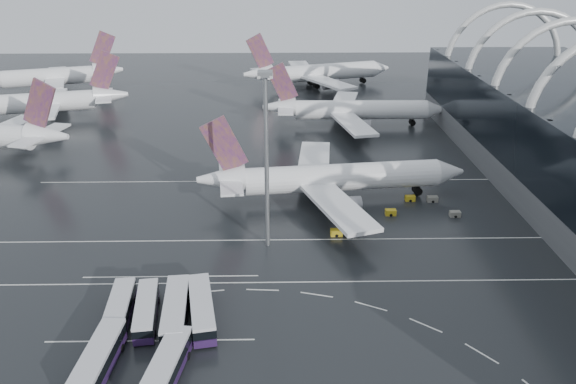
{
  "coord_description": "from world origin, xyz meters",
  "views": [
    {
      "loc": [
        -6.63,
        -77.15,
        48.13
      ],
      "look_at": [
        -4.9,
        17.5,
        7.0
      ],
      "focal_mm": 35.0,
      "sensor_mm": 36.0,
      "label": 1
    }
  ],
  "objects_px": {
    "bus_row_near_a": "(119,311)",
    "bus_row_near_d": "(202,308)",
    "jet_remote_far": "(58,76)",
    "bus_row_far_c": "(165,370)",
    "gse_cart_belly_d": "(455,214)",
    "airliner_gate_c": "(316,73)",
    "gse_cart_belly_a": "(391,212)",
    "bus_row_far_a": "(97,363)",
    "airliner_gate_b": "(351,110)",
    "bus_row_near_c": "(176,311)",
    "floodlight_mast": "(266,141)",
    "gse_cart_belly_e": "(410,198)",
    "jet_remote_mid": "(54,102)",
    "airliner_main": "(329,179)",
    "gse_cart_belly_c": "(337,232)",
    "bus_row_near_b": "(146,310)",
    "gse_cart_belly_b": "(432,199)"
  },
  "relations": [
    {
      "from": "airliner_gate_c",
      "to": "bus_row_near_d",
      "type": "height_order",
      "value": "airliner_gate_c"
    },
    {
      "from": "bus_row_near_d",
      "to": "gse_cart_belly_c",
      "type": "xyz_separation_m",
      "value": [
        21.44,
        24.9,
        -1.24
      ]
    },
    {
      "from": "floodlight_mast",
      "to": "gse_cart_belly_e",
      "type": "relative_size",
      "value": 14.96
    },
    {
      "from": "bus_row_far_c",
      "to": "gse_cart_belly_e",
      "type": "height_order",
      "value": "bus_row_far_c"
    },
    {
      "from": "floodlight_mast",
      "to": "gse_cart_belly_e",
      "type": "height_order",
      "value": "floodlight_mast"
    },
    {
      "from": "bus_row_near_a",
      "to": "bus_row_near_c",
      "type": "distance_m",
      "value": 7.93
    },
    {
      "from": "bus_row_far_c",
      "to": "gse_cart_belly_d",
      "type": "relative_size",
      "value": 6.68
    },
    {
      "from": "airliner_gate_b",
      "to": "bus_row_near_c",
      "type": "height_order",
      "value": "airliner_gate_b"
    },
    {
      "from": "bus_row_far_c",
      "to": "gse_cart_belly_e",
      "type": "distance_m",
      "value": 66.57
    },
    {
      "from": "bus_row_near_c",
      "to": "bus_row_far_c",
      "type": "distance_m",
      "value": 11.93
    },
    {
      "from": "bus_row_near_b",
      "to": "bus_row_far_a",
      "type": "distance_m",
      "value": 11.68
    },
    {
      "from": "jet_remote_far",
      "to": "bus_row_far_c",
      "type": "relative_size",
      "value": 3.46
    },
    {
      "from": "bus_row_far_a",
      "to": "bus_row_far_c",
      "type": "relative_size",
      "value": 1.02
    },
    {
      "from": "bus_row_near_a",
      "to": "bus_row_near_d",
      "type": "distance_m",
      "value": 11.48
    },
    {
      "from": "bus_row_near_c",
      "to": "airliner_main",
      "type": "bearing_deg",
      "value": -36.0
    },
    {
      "from": "jet_remote_mid",
      "to": "gse_cart_belly_b",
      "type": "distance_m",
      "value": 119.2
    },
    {
      "from": "jet_remote_far",
      "to": "bus_row_far_a",
      "type": "height_order",
      "value": "jet_remote_far"
    },
    {
      "from": "gse_cart_belly_a",
      "to": "gse_cart_belly_d",
      "type": "xyz_separation_m",
      "value": [
        12.46,
        -0.95,
        -0.01
      ]
    },
    {
      "from": "bus_row_near_c",
      "to": "floodlight_mast",
      "type": "bearing_deg",
      "value": -34.41
    },
    {
      "from": "jet_remote_far",
      "to": "bus_row_near_c",
      "type": "distance_m",
      "value": 155.12
    },
    {
      "from": "gse_cart_belly_d",
      "to": "airliner_main",
      "type": "bearing_deg",
      "value": 160.44
    },
    {
      "from": "bus_row_far_a",
      "to": "gse_cart_belly_c",
      "type": "bearing_deg",
      "value": -38.95
    },
    {
      "from": "bus_row_near_d",
      "to": "gse_cart_belly_d",
      "type": "xyz_separation_m",
      "value": [
        45.37,
        32.33,
        -1.28
      ]
    },
    {
      "from": "airliner_gate_b",
      "to": "bus_row_near_d",
      "type": "xyz_separation_m",
      "value": [
        -32.36,
        -93.86,
        -2.84
      ]
    },
    {
      "from": "airliner_gate_c",
      "to": "gse_cart_belly_a",
      "type": "relative_size",
      "value": 27.39
    },
    {
      "from": "jet_remote_mid",
      "to": "jet_remote_far",
      "type": "bearing_deg",
      "value": -85.95
    },
    {
      "from": "gse_cart_belly_b",
      "to": "gse_cart_belly_e",
      "type": "xyz_separation_m",
      "value": [
        -4.54,
        0.5,
        -0.03
      ]
    },
    {
      "from": "bus_row_near_a",
      "to": "floodlight_mast",
      "type": "height_order",
      "value": "floodlight_mast"
    },
    {
      "from": "airliner_main",
      "to": "bus_row_near_b",
      "type": "distance_m",
      "value": 50.26
    },
    {
      "from": "airliner_main",
      "to": "gse_cart_belly_c",
      "type": "xyz_separation_m",
      "value": [
        0.11,
        -15.97,
        -4.14
      ]
    },
    {
      "from": "bus_row_far_c",
      "to": "jet_remote_far",
      "type": "bearing_deg",
      "value": 31.71
    },
    {
      "from": "jet_remote_mid",
      "to": "gse_cart_belly_c",
      "type": "distance_m",
      "value": 111.63
    },
    {
      "from": "airliner_gate_b",
      "to": "gse_cart_belly_e",
      "type": "height_order",
      "value": "airliner_gate_b"
    },
    {
      "from": "airliner_gate_c",
      "to": "bus_row_near_b",
      "type": "xyz_separation_m",
      "value": [
        -33.11,
        -144.89,
        -3.56
      ]
    },
    {
      "from": "airliner_main",
      "to": "airliner_gate_c",
      "type": "xyz_separation_m",
      "value": [
        4.02,
        104.02,
        0.48
      ]
    },
    {
      "from": "bus_row_far_c",
      "to": "gse_cart_belly_a",
      "type": "xyz_separation_m",
      "value": [
        35.74,
        45.73,
        -1.25
      ]
    },
    {
      "from": "airliner_gate_c",
      "to": "jet_remote_mid",
      "type": "distance_m",
      "value": 92.72
    },
    {
      "from": "floodlight_mast",
      "to": "bus_row_far_c",
      "type": "bearing_deg",
      "value": -109.06
    },
    {
      "from": "jet_remote_far",
      "to": "floodlight_mast",
      "type": "height_order",
      "value": "floodlight_mast"
    },
    {
      "from": "bus_row_near_b",
      "to": "gse_cart_belly_a",
      "type": "height_order",
      "value": "bus_row_near_b"
    },
    {
      "from": "bus_row_far_c",
      "to": "gse_cart_belly_e",
      "type": "xyz_separation_m",
      "value": [
        41.04,
        52.4,
        -1.26
      ]
    },
    {
      "from": "airliner_gate_b",
      "to": "gse_cart_belly_d",
      "type": "bearing_deg",
      "value": -77.45
    },
    {
      "from": "gse_cart_belly_c",
      "to": "jet_remote_mid",
      "type": "bearing_deg",
      "value": 135.16
    },
    {
      "from": "jet_remote_mid",
      "to": "gse_cart_belly_a",
      "type": "bearing_deg",
      "value": 128.52
    },
    {
      "from": "jet_remote_far",
      "to": "bus_row_far_c",
      "type": "height_order",
      "value": "jet_remote_far"
    },
    {
      "from": "bus_row_near_d",
      "to": "floodlight_mast",
      "type": "height_order",
      "value": "floodlight_mast"
    },
    {
      "from": "bus_row_near_d",
      "to": "gse_cart_belly_a",
      "type": "height_order",
      "value": "bus_row_near_d"
    },
    {
      "from": "bus_row_near_b",
      "to": "floodlight_mast",
      "type": "height_order",
      "value": "floodlight_mast"
    },
    {
      "from": "bus_row_near_c",
      "to": "jet_remote_mid",
      "type": "bearing_deg",
      "value": 22.46
    },
    {
      "from": "airliner_gate_b",
      "to": "gse_cart_belly_d",
      "type": "height_order",
      "value": "airliner_gate_b"
    }
  ]
}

